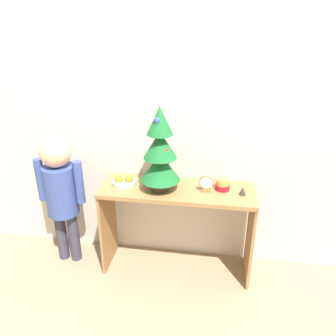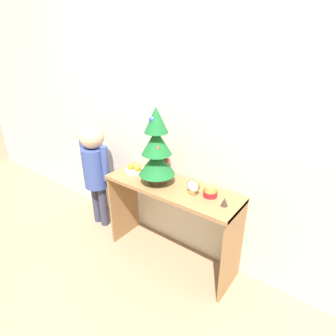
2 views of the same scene
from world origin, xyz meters
The scene contains 9 objects.
ground_plane centered at (0.00, 0.00, 0.00)m, with size 12.00×12.00×0.00m, color #997F60.
back_wall centered at (0.00, 0.42, 1.25)m, with size 7.00×0.05×2.50m, color beige.
console_table centered at (0.00, 0.19, 0.54)m, with size 1.11×0.38×0.70m.
mini_tree centered at (-0.12, 0.16, 0.99)m, with size 0.28×0.28×0.60m.
fruit_bowl centered at (-0.40, 0.20, 0.73)m, with size 0.18×0.18×0.08m.
singing_bowl centered at (0.32, 0.23, 0.74)m, with size 0.10×0.10×0.08m.
desk_clock centered at (0.20, 0.18, 0.76)m, with size 0.10×0.04×0.12m.
figurine centered at (0.46, 0.17, 0.74)m, with size 0.05×0.05×0.06m.
child_figure centered at (-0.89, 0.16, 0.66)m, with size 0.37×0.24×1.06m.
Camera 1 is at (0.26, -1.88, 1.79)m, focal length 35.00 mm.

